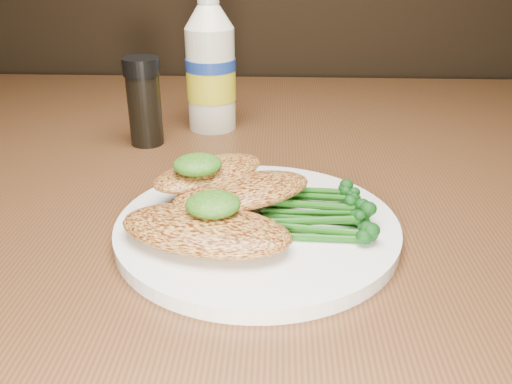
{
  "coord_description": "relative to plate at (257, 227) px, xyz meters",
  "views": [
    {
      "loc": [
        0.13,
        0.45,
        0.99
      ],
      "look_at": [
        0.11,
        0.88,
        0.79
      ],
      "focal_mm": 37.74,
      "sensor_mm": 36.0,
      "label": 1
    }
  ],
  "objects": [
    {
      "name": "chicken_back",
      "position": [
        -0.05,
        0.05,
        0.03
      ],
      "size": [
        0.13,
        0.12,
        0.02
      ],
      "primitive_type": "ellipsoid",
      "rotation": [
        0.0,
        0.0,
        0.73
      ],
      "color": "#C6883F",
      "rests_on": "plate"
    },
    {
      "name": "chicken_mid",
      "position": [
        -0.01,
        0.02,
        0.03
      ],
      "size": [
        0.15,
        0.12,
        0.02
      ],
      "primitive_type": "ellipsoid",
      "rotation": [
        0.0,
        0.0,
        0.51
      ],
      "color": "#C6883F",
      "rests_on": "plate"
    },
    {
      "name": "plate",
      "position": [
        0.0,
        0.0,
        0.0
      ],
      "size": [
        0.25,
        0.25,
        0.01
      ],
      "primitive_type": "cylinder",
      "color": "white",
      "rests_on": "dining_table"
    },
    {
      "name": "pepper_grinder",
      "position": [
        -0.15,
        0.22,
        0.05
      ],
      "size": [
        0.05,
        0.05,
        0.11
      ],
      "primitive_type": null,
      "rotation": [
        0.0,
        0.0,
        0.16
      ],
      "color": "black",
      "rests_on": "dining_table"
    },
    {
      "name": "chicken_front",
      "position": [
        -0.04,
        -0.04,
        0.02
      ],
      "size": [
        0.16,
        0.11,
        0.02
      ],
      "primitive_type": "ellipsoid",
      "rotation": [
        0.0,
        0.0,
        -0.25
      ],
      "color": "#C6883F",
      "rests_on": "plate"
    },
    {
      "name": "pesto_back",
      "position": [
        -0.06,
        0.03,
        0.05
      ],
      "size": [
        0.05,
        0.05,
        0.02
      ],
      "primitive_type": "ellipsoid",
      "rotation": [
        0.0,
        0.0,
        0.26
      ],
      "color": "black",
      "rests_on": "chicken_back"
    },
    {
      "name": "pesto_front",
      "position": [
        -0.04,
        -0.03,
        0.04
      ],
      "size": [
        0.05,
        0.05,
        0.02
      ],
      "primitive_type": "ellipsoid",
      "rotation": [
        0.0,
        0.0,
        0.1
      ],
      "color": "black",
      "rests_on": "chicken_front"
    },
    {
      "name": "broccolini_bundle",
      "position": [
        0.05,
        0.01,
        0.02
      ],
      "size": [
        0.14,
        0.11,
        0.02
      ],
      "primitive_type": null,
      "rotation": [
        0.0,
        0.0,
        -0.16
      ],
      "color": "#184F11",
      "rests_on": "plate"
    },
    {
      "name": "mayo_bottle",
      "position": [
        -0.07,
        0.29,
        0.09
      ],
      "size": [
        0.08,
        0.08,
        0.19
      ],
      "primitive_type": null,
      "rotation": [
        0.0,
        0.0,
        0.19
      ],
      "color": "white",
      "rests_on": "dining_table"
    }
  ]
}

